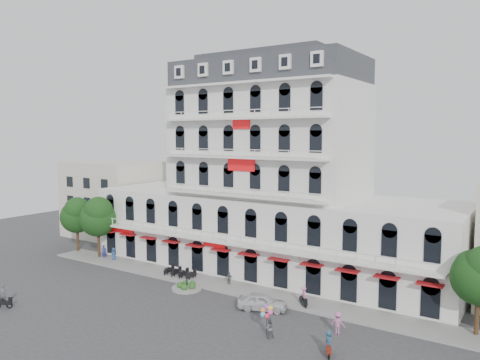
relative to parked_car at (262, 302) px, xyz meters
name	(u,v)px	position (x,y,z in m)	size (l,w,h in m)	color
ground	(170,313)	(-6.63, -5.35, -0.79)	(120.00, 120.00, 0.00)	#38383A
sidewalk	(226,286)	(-6.63, 3.65, -0.71)	(53.00, 4.00, 0.16)	gray
main_building	(269,187)	(-6.63, 12.64, 9.17)	(45.00, 15.00, 25.80)	silver
flank_building_west	(113,199)	(-36.63, 14.65, 5.21)	(14.00, 10.00, 12.00)	beige
traffic_island	(187,287)	(-9.63, 0.65, -0.53)	(3.20, 3.20, 1.60)	gray
parked_scooter_row	(180,277)	(-12.98, 3.45, -0.79)	(4.40, 1.80, 1.10)	black
tree_west_outer	(77,214)	(-32.58, 4.63, 4.56)	(4.50, 4.48, 7.76)	#382314
tree_west_inner	(98,216)	(-27.58, 4.13, 4.90)	(4.76, 4.76, 8.25)	#382314
tree_east_inner	(480,274)	(17.42, 4.63, 4.43)	(4.40, 4.37, 7.57)	#382314
parked_car	(262,302)	(0.00, 0.00, 0.00)	(1.86, 4.62, 1.57)	silver
rider_west	(3,297)	(-20.58, -12.99, 0.29)	(1.48, 1.13, 2.32)	black
rider_east	(329,344)	(8.68, -5.10, 0.14)	(0.97, 1.58, 1.93)	maroon
rider_center	(303,296)	(2.86, 2.78, 0.27)	(1.30, 1.32, 2.03)	black
pedestrian_left	(114,254)	(-24.81, 4.15, 0.08)	(0.85, 0.55, 1.74)	navy
pedestrian_mid	(229,279)	(-6.61, 4.15, -0.03)	(0.89, 0.37, 1.52)	#4C4D52
pedestrian_right	(338,323)	(7.84, -1.13, 0.15)	(1.21, 0.69, 1.87)	#BE649C
pedestrian_far	(104,252)	(-26.63, 4.15, 0.13)	(0.67, 0.44, 1.83)	navy
balloon_vendor	(268,322)	(3.34, -4.75, 0.49)	(1.48, 1.34, 2.45)	#595B61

